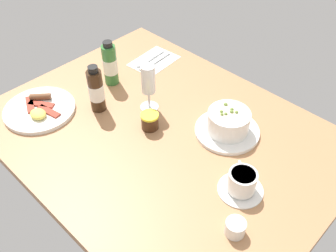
% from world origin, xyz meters
% --- Properties ---
extents(ground_plane, '(1.10, 0.84, 0.03)m').
position_xyz_m(ground_plane, '(0.00, 0.00, -0.01)').
color(ground_plane, '#A8754C').
extents(porridge_bowl, '(0.21, 0.21, 0.09)m').
position_xyz_m(porridge_bowl, '(-0.15, -0.14, 0.04)').
color(porridge_bowl, white).
rests_on(porridge_bowl, ground_plane).
extents(cutlery_setting, '(0.15, 0.19, 0.01)m').
position_xyz_m(cutlery_setting, '(0.31, -0.26, 0.00)').
color(cutlery_setting, white).
rests_on(cutlery_setting, ground_plane).
extents(coffee_cup, '(0.13, 0.13, 0.07)m').
position_xyz_m(coffee_cup, '(-0.32, 0.01, 0.03)').
color(coffee_cup, white).
rests_on(coffee_cup, ground_plane).
extents(creamer_jug, '(0.06, 0.06, 0.05)m').
position_xyz_m(creamer_jug, '(-0.39, 0.13, 0.02)').
color(creamer_jug, white).
rests_on(creamer_jug, ground_plane).
extents(wine_glass, '(0.06, 0.06, 0.17)m').
position_xyz_m(wine_glass, '(0.12, -0.06, 0.11)').
color(wine_glass, white).
rests_on(wine_glass, ground_plane).
extents(jam_jar, '(0.06, 0.06, 0.06)m').
position_xyz_m(jam_jar, '(0.04, 0.01, 0.03)').
color(jam_jar, '#3D2313').
rests_on(jam_jar, ground_plane).
extents(sauce_bottle_green, '(0.05, 0.05, 0.17)m').
position_xyz_m(sauce_bottle_green, '(0.32, -0.06, 0.08)').
color(sauce_bottle_green, '#337233').
rests_on(sauce_bottle_green, ground_plane).
extents(sauce_bottle_brown, '(0.05, 0.05, 0.17)m').
position_xyz_m(sauce_bottle_brown, '(0.24, 0.07, 0.08)').
color(sauce_bottle_brown, '#382314').
rests_on(sauce_bottle_brown, ground_plane).
extents(breakfast_plate, '(0.24, 0.24, 0.04)m').
position_xyz_m(breakfast_plate, '(0.37, 0.22, 0.01)').
color(breakfast_plate, white).
rests_on(breakfast_plate, ground_plane).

